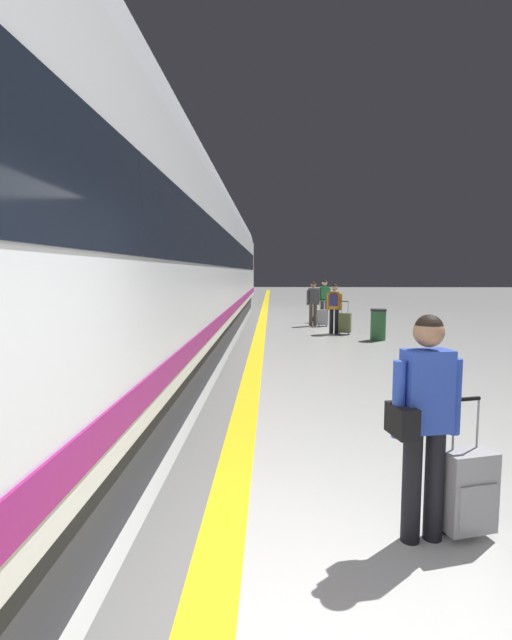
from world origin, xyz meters
name	(u,v)px	position (x,y,z in m)	size (l,w,h in m)	color
safety_line_strip	(257,348)	(-0.91, 10.00, 0.00)	(0.36, 80.00, 0.01)	yellow
tactile_edge_band	(245,348)	(-1.24, 10.00, 0.00)	(0.62, 80.00, 0.01)	slate
high_speed_train	(154,247)	(-3.02, 7.79, 2.51)	(2.94, 35.59, 4.97)	#38383D
traveller_foreground	(424,412)	(0.56, 1.25, 0.97)	(0.54, 0.35, 1.68)	black
rolling_suitcase_foreground	(468,490)	(0.92, 1.31, 0.36)	(0.43, 0.32, 1.05)	#9E9EA3
passenger_near	(334,304)	(1.47, 12.90, 0.95)	(0.48, 0.37, 1.60)	black
suitcase_near	(345,323)	(1.80, 12.75, 0.37)	(0.43, 0.34, 1.07)	#596038
passenger_mid	(313,300)	(1.00, 15.12, 0.95)	(0.49, 0.29, 1.63)	brown
suitcase_mid	(322,317)	(1.31, 14.95, 0.34)	(0.42, 0.31, 1.00)	#9E9EA3
passenger_far	(324,297)	(1.57, 16.57, 0.97)	(0.51, 0.28, 1.67)	#383842
duffel_bag_far	(317,319)	(1.25, 16.23, 0.15)	(0.44, 0.26, 0.36)	navy
waste_bin	(378,324)	(2.58, 11.54, 0.46)	(0.46, 0.46, 0.91)	#2D6638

